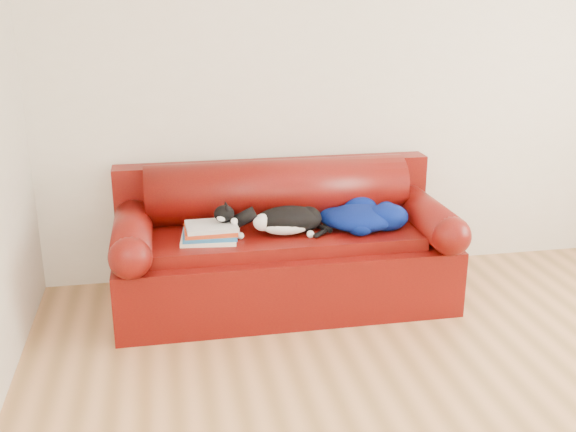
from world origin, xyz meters
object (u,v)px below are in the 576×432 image
book_stack (210,232)px  blanket (362,216)px  cat (287,221)px  sofa_base (284,267)px

book_stack → blanket: bearing=3.6°
book_stack → cat: bearing=2.7°
sofa_base → cat: (0.00, -0.10, 0.35)m
book_stack → cat: size_ratio=0.59×
sofa_base → blanket: (0.49, -0.07, 0.34)m
sofa_base → cat: 0.36m
cat → blanket: (0.49, 0.04, -0.01)m
sofa_base → book_stack: (-0.47, -0.13, 0.31)m
sofa_base → blanket: size_ratio=3.79×
sofa_base → blanket: 0.60m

